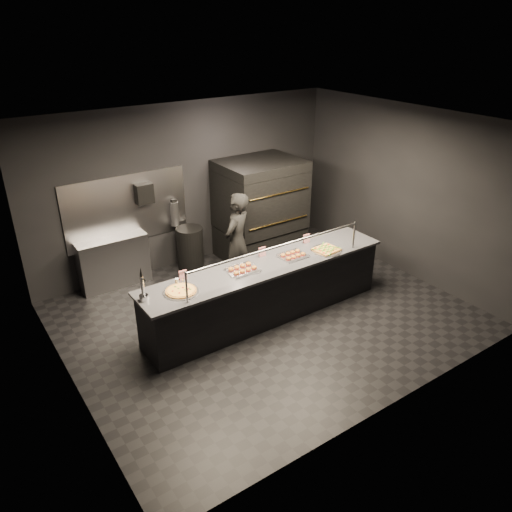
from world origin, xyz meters
The scene contains 15 objects.
room centered at (-0.02, 0.05, 1.50)m, with size 6.04×6.00×3.00m.
service_counter centered at (0.00, 0.00, 0.46)m, with size 4.10×0.78×1.37m.
pizza_oven centered at (1.20, 1.90, 0.97)m, with size 1.50×1.23×1.91m.
prep_shelf centered at (-1.60, 2.32, 0.45)m, with size 1.20×0.35×0.90m, color #99999E.
towel_dispenser centered at (-0.90, 2.39, 1.55)m, with size 0.30×0.20×0.35m, color black.
fire_extinguisher centered at (-0.35, 2.40, 1.06)m, with size 0.14×0.14×0.51m.
beer_tap centered at (-1.95, 0.07, 1.06)m, with size 0.13×0.18×0.48m.
round_pizza centered at (-1.45, -0.01, 0.94)m, with size 0.49×0.49×0.03m.
slider_tray_a centered at (-0.42, 0.03, 0.95)m, with size 0.52×0.43×0.07m.
slider_tray_b centered at (0.49, -0.02, 0.95)m, with size 0.44×0.33×0.07m.
square_pizza centered at (1.06, -0.15, 0.94)m, with size 0.47×0.47×0.05m.
condiment_jar centered at (-1.37, 0.20, 0.96)m, with size 0.14×0.06×0.09m.
tent_cards centered at (-0.05, 0.28, 1.00)m, with size 2.39×0.04×0.15m.
trash_bin centered at (-0.20, 2.15, 0.41)m, with size 0.49×0.49×0.81m, color black.
worker centered at (0.12, 1.04, 0.87)m, with size 0.63×0.42×1.73m, color black.
Camera 1 is at (-3.95, -5.45, 4.33)m, focal length 35.00 mm.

